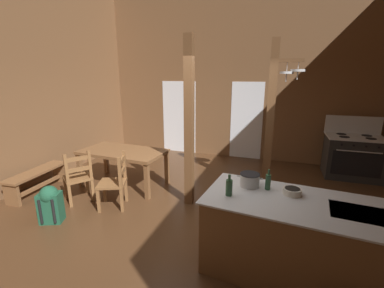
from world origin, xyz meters
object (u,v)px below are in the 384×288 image
bench_along_left_wall (37,178)px  stockpot_on_counter (250,180)px  ladderback_chair_by_post (78,178)px  bottle_short_on_counter (268,182)px  kitchen_island (302,240)px  bottle_tall_on_counter (229,187)px  ladderback_chair_near_window (115,182)px  mixing_bowl_on_counter (292,191)px  stove_range (352,156)px  dining_table (123,155)px  backpack (50,203)px

bench_along_left_wall → stockpot_on_counter: stockpot_on_counter is taller
ladderback_chair_by_post → bottle_short_on_counter: bottle_short_on_counter is taller
kitchen_island → bottle_tall_on_counter: size_ratio=9.12×
ladderback_chair_near_window → bench_along_left_wall: bearing=-179.9°
mixing_bowl_on_counter → bench_along_left_wall: bearing=173.5°
ladderback_chair_by_post → stove_range: bearing=30.7°
kitchen_island → ladderback_chair_by_post: (-3.65, 0.65, 0.00)m
bench_along_left_wall → bottle_short_on_counter: bottle_short_on_counter is taller
dining_table → bottle_short_on_counter: bearing=-24.7°
stockpot_on_counter → bench_along_left_wall: bearing=173.8°
backpack → bottle_short_on_counter: size_ratio=2.40×
mixing_bowl_on_counter → bottle_tall_on_counter: 0.72m
bench_along_left_wall → mixing_bowl_on_counter: (4.53, -0.52, 0.64)m
ladderback_chair_near_window → bottle_tall_on_counter: size_ratio=3.86×
ladderback_chair_near_window → bench_along_left_wall: ladderback_chair_near_window is taller
bottle_tall_on_counter → bottle_short_on_counter: 0.51m
bench_along_left_wall → bottle_short_on_counter: (4.26, -0.47, 0.70)m
ladderback_chair_by_post → mixing_bowl_on_counter: (3.51, -0.48, 0.49)m
bench_along_left_wall → stockpot_on_counter: size_ratio=4.07×
stove_range → backpack: (-4.82, -3.61, -0.17)m
kitchen_island → stove_range: 3.78m
bench_along_left_wall → bottle_tall_on_counter: bottle_tall_on_counter is taller
kitchen_island → bottle_tall_on_counter: 0.99m
ladderback_chair_near_window → bottle_short_on_counter: bearing=-10.7°
stove_range → bottle_short_on_counter: stove_range is taller
mixing_bowl_on_counter → kitchen_island: bearing=-50.3°
stove_range → ladderback_chair_by_post: (-4.90, -2.91, -0.03)m
kitchen_island → dining_table: kitchen_island is taller
ladderback_chair_by_post → bottle_tall_on_counter: bearing=-14.5°
kitchen_island → dining_table: size_ratio=1.28×
ladderback_chair_by_post → bench_along_left_wall: (-1.03, 0.04, -0.15)m
backpack → bottle_tall_on_counter: bearing=-0.7°
kitchen_island → stove_range: stove_range is taller
bench_along_left_wall → bottle_tall_on_counter: 4.00m
backpack → bottle_tall_on_counter: (2.75, -0.03, 0.68)m
ladderback_chair_by_post → bench_along_left_wall: ladderback_chair_by_post is taller
stove_range → stockpot_on_counter: (-1.88, -3.31, 0.50)m
dining_table → ladderback_chair_by_post: ladderback_chair_by_post is taller
kitchen_island → ladderback_chair_by_post: 3.71m
ladderback_chair_by_post → stockpot_on_counter: size_ratio=3.05×
stove_range → stockpot_on_counter: bearing=-119.6°
bottle_short_on_counter → stove_range: bearing=63.5°
ladderback_chair_near_window → mixing_bowl_on_counter: bearing=-10.7°
bottle_short_on_counter → stockpot_on_counter: bearing=172.2°
ladderback_chair_by_post → ladderback_chair_near_window: bearing=3.2°
stockpot_on_counter → ladderback_chair_near_window: bearing=169.0°
dining_table → bottle_tall_on_counter: (2.48, -1.63, 0.35)m
ladderback_chair_near_window → bench_along_left_wall: (-1.77, -0.00, -0.15)m
ladderback_chair_by_post → backpack: (0.08, -0.70, -0.14)m
kitchen_island → bench_along_left_wall: bearing=171.6°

